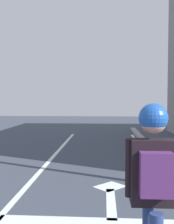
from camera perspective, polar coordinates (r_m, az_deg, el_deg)
name	(u,v)px	position (r m, az deg, el deg)	size (l,w,h in m)	color
stop_bar	(102,224)	(4.19, 3.08, -22.46)	(3.09, 0.40, 0.01)	silver
lane_arrow_stem	(111,202)	(4.94, 5.08, -18.44)	(0.16, 1.40, 0.01)	silver
lane_arrow_head	(110,186)	(5.74, 4.88, -15.36)	(0.56, 0.44, 0.01)	silver
skater	(153,175)	(2.43, 13.73, -12.80)	(0.46, 0.62, 1.67)	navy
traffic_signal_mast	(151,12)	(5.61, 13.34, 19.78)	(4.50, 0.34, 5.12)	#525D58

